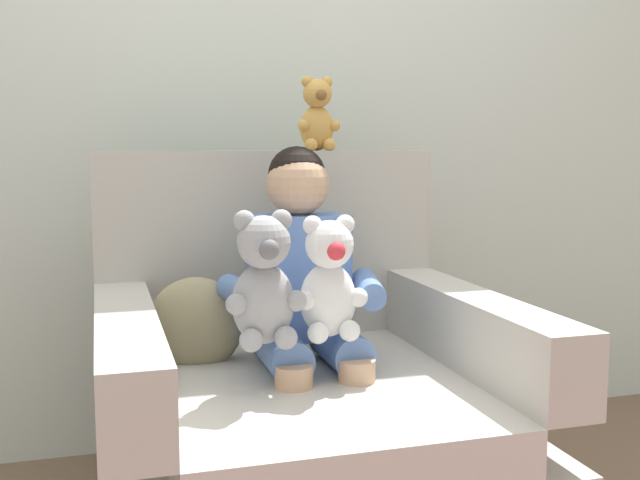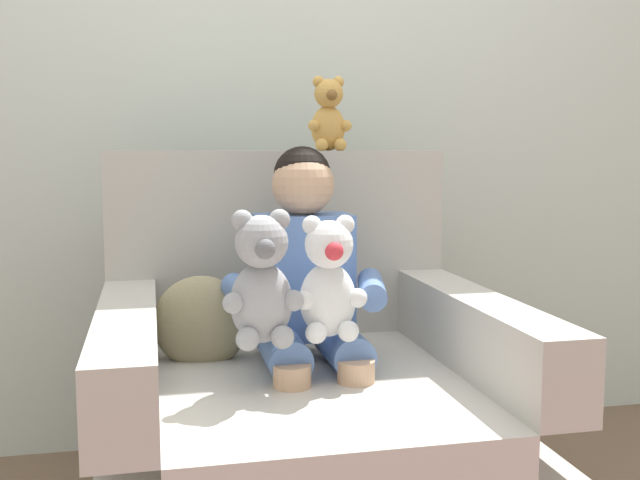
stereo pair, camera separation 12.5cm
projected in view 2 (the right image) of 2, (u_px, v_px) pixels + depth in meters
name	position (u px, v px, depth m)	size (l,w,h in m)	color
back_wall	(258.00, 73.00, 2.64)	(6.00, 0.10, 2.60)	silver
armchair	(303.00, 422.00, 2.00)	(1.03, 1.04, 1.03)	#BCB7AD
seated_child	(308.00, 285.00, 2.01)	(0.45, 0.39, 0.82)	#597AB7
plush_grey	(262.00, 282.00, 1.79)	(0.19, 0.16, 0.32)	#9E9EA3
plush_white	(329.00, 281.00, 1.85)	(0.18, 0.15, 0.30)	white
plush_honey_on_backrest	(329.00, 116.00, 2.32)	(0.14, 0.11, 0.23)	gold
throw_pillow	(201.00, 323.00, 2.06)	(0.26, 0.12, 0.26)	#998C66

